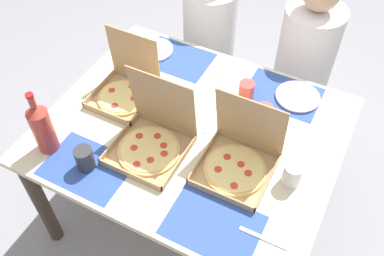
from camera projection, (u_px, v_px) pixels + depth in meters
name	position (u px, v px, depth m)	size (l,w,h in m)	color
ground_plane	(192.00, 209.00, 2.50)	(6.00, 6.00, 0.00)	gray
dining_table	(192.00, 142.00, 2.03)	(1.32, 1.10, 0.73)	#3F3328
placemat_near_left	(87.00, 167.00, 1.80)	(0.36, 0.26, 0.00)	#2D4C9E
placemat_near_right	(213.00, 225.00, 1.63)	(0.36, 0.26, 0.00)	#2D4C9E
placemat_far_left	(177.00, 58.00, 2.27)	(0.36, 0.26, 0.00)	#2D4C9E
placemat_far_right	(283.00, 94.00, 2.09)	(0.36, 0.26, 0.00)	#2D4C9E
pizza_box_corner_right	(125.00, 88.00, 2.05)	(0.27, 0.28, 0.31)	tan
pizza_box_edge_far	(238.00, 159.00, 1.77)	(0.30, 0.30, 0.33)	tan
pizza_box_corner_left	(152.00, 140.00, 1.84)	(0.31, 0.31, 0.34)	tan
plate_far_left	(155.00, 50.00, 2.31)	(0.20, 0.20, 0.02)	white
plate_far_right	(298.00, 97.00, 2.07)	(0.21, 0.21, 0.02)	white
soda_bottle	(42.00, 127.00, 1.78)	(0.09, 0.09, 0.32)	#B2382D
cup_clear_left	(292.00, 174.00, 1.72)	(0.08, 0.08, 0.10)	silver
cup_clear_right	(246.00, 90.00, 2.05)	(0.08, 0.08, 0.09)	#BF4742
cup_dark	(264.00, 114.00, 1.95)	(0.08, 0.08, 0.09)	#BF4742
cup_spare	(85.00, 159.00, 1.77)	(0.08, 0.08, 0.11)	#333338
fork_by_far_left	(211.00, 118.00, 1.99)	(0.19, 0.02, 0.01)	#B7B7BC
fork_by_far_right	(218.00, 78.00, 2.17)	(0.19, 0.02, 0.01)	#B7B7BC
fork_by_near_left	(263.00, 238.00, 1.59)	(0.19, 0.02, 0.01)	#B7B7BC
diner_left_seat	(209.00, 50.00, 2.69)	(0.32, 0.32, 1.12)	white
diner_right_seat	(300.00, 76.00, 2.49)	(0.32, 0.32, 1.16)	white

